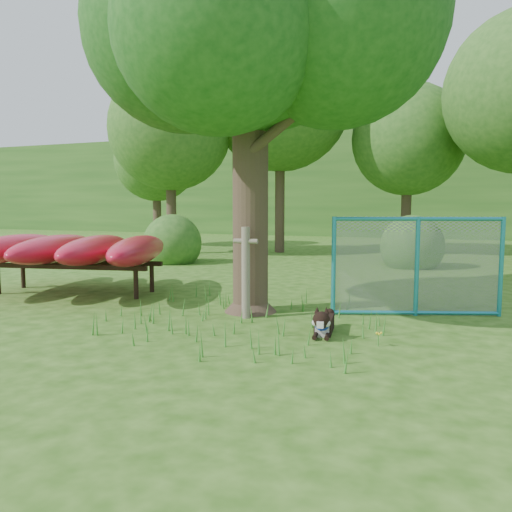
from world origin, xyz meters
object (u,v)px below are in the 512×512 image
(oak_tree, at_px, (250,10))
(kayak_rack, at_px, (75,249))
(husky_dog, at_px, (323,323))
(fence_section, at_px, (417,266))

(oak_tree, xyz_separation_m, kayak_rack, (-3.94, 0.32, -3.98))
(kayak_rack, distance_m, husky_dog, 5.68)
(oak_tree, distance_m, fence_section, 4.89)
(oak_tree, relative_size, kayak_rack, 1.64)
(husky_dog, bearing_deg, fence_section, 49.27)
(oak_tree, relative_size, husky_dog, 7.28)
(husky_dog, height_order, fence_section, fence_section)
(kayak_rack, bearing_deg, husky_dog, -25.30)
(fence_section, bearing_deg, kayak_rack, 163.69)
(oak_tree, bearing_deg, kayak_rack, 175.36)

